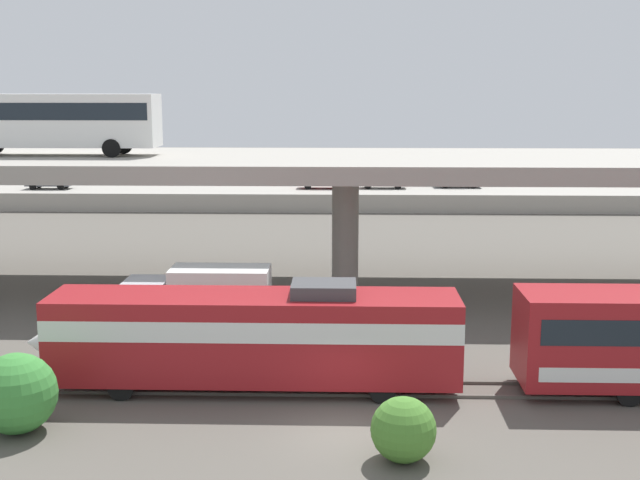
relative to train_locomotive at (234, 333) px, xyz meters
The scene contains 17 objects.
ground_plane 6.19m from the train_locomotive, 43.72° to the right, with size 260.00×260.00×0.00m, color #565149.
rail_strip_near 4.75m from the train_locomotive, ahead, with size 110.00×0.12×0.12m, color #59544C.
rail_strip_far 4.75m from the train_locomotive, ahead, with size 110.00×0.12×0.12m, color #59544C.
train_locomotive is the anchor object (origin of this frame).
highway_overpass 17.20m from the train_locomotive, 75.35° to the left, with size 96.00×12.52×7.55m.
transit_bus_on_overpass 21.46m from the train_locomotive, 127.49° to the left, with size 12.00×2.68×3.40m.
service_truck_west 7.96m from the train_locomotive, 108.60° to the left, with size 6.80×2.46×3.04m.
pier_parking_lot 51.19m from the train_locomotive, 85.31° to the left, with size 72.92×13.31×1.70m, color #9E998E.
parked_car_0 53.52m from the train_locomotive, 116.72° to the left, with size 4.29×1.83×1.50m.
parked_car_1 53.45m from the train_locomotive, 78.27° to the left, with size 4.39×1.82×1.50m.
parked_car_2 49.90m from the train_locomotive, 80.99° to the left, with size 4.63×1.97×1.50m.
parked_car_3 49.01m from the train_locomotive, 87.55° to the left, with size 4.58×1.92×1.50m.
parked_car_4 61.02m from the train_locomotive, 59.73° to the left, with size 4.29×1.90×1.50m.
parked_car_5 52.41m from the train_locomotive, 73.23° to the left, with size 4.44×1.84×1.50m.
harbor_water 74.15m from the train_locomotive, 86.76° to the left, with size 140.00×36.00×0.01m, color navy.
shrub_left 7.96m from the train_locomotive, 147.79° to the right, with size 2.70×2.70×2.70m, color #3A8637.
shrub_right 8.55m from the train_locomotive, 45.07° to the right, with size 2.03×2.03×2.03m, color #477F2D.
Camera 1 is at (-0.04, -25.76, 11.35)m, focal length 46.25 mm.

